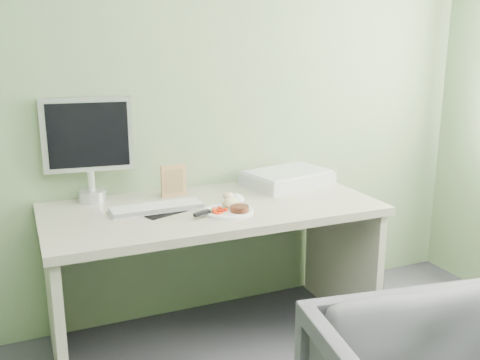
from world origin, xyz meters
name	(u,v)px	position (x,y,z in m)	size (l,w,h in m)	color
wall_back	(186,72)	(0.00, 2.00, 1.35)	(3.50, 3.50, 0.00)	#6F855D
desk	(213,241)	(0.00, 1.62, 0.55)	(1.60, 0.75, 0.73)	#A69D8B
plate	(229,211)	(0.03, 1.49, 0.74)	(0.23, 0.23, 0.01)	white
steak	(240,209)	(0.07, 1.45, 0.76)	(0.08, 0.08, 0.03)	black
potato_pile	(229,201)	(0.05, 1.54, 0.77)	(0.10, 0.07, 0.05)	tan
carrot_heap	(219,209)	(-0.02, 1.47, 0.76)	(0.05, 0.05, 0.03)	#FA2805
steak_knife	(208,211)	(-0.08, 1.47, 0.75)	(0.22, 0.12, 0.02)	silver
mousepad	(161,210)	(-0.25, 1.65, 0.73)	(0.23, 0.20, 0.00)	black
keyboard	(157,207)	(-0.27, 1.65, 0.75)	(0.43, 0.13, 0.02)	white
computer_mouse	(237,199)	(0.13, 1.62, 0.75)	(0.07, 0.12, 0.04)	white
photo_frame	(174,181)	(-0.13, 1.85, 0.81)	(0.13, 0.02, 0.17)	olive
eyedrop_bottle	(173,189)	(-0.12, 1.89, 0.76)	(0.02, 0.02, 0.07)	white
scanner	(288,179)	(0.52, 1.83, 0.77)	(0.46, 0.30, 0.07)	silver
monitor	(88,144)	(-0.53, 1.94, 1.02)	(0.43, 0.13, 0.51)	silver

